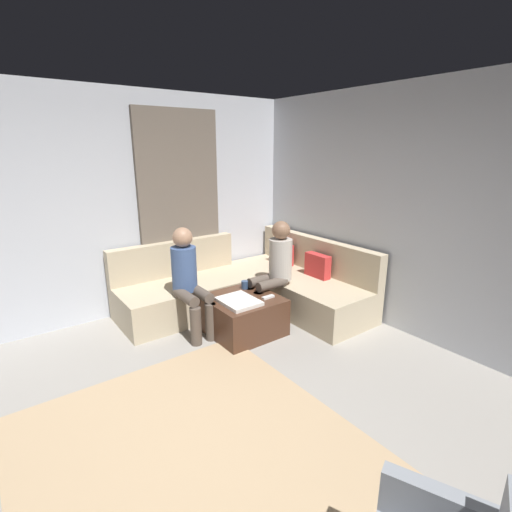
% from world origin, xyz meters
% --- Properties ---
extents(ground_plane, '(6.00, 6.00, 0.10)m').
position_xyz_m(ground_plane, '(0.00, 0.00, -0.05)').
color(ground_plane, gray).
extents(wall_back, '(6.00, 0.12, 2.70)m').
position_xyz_m(wall_back, '(0.00, 2.94, 1.35)').
color(wall_back, silver).
rests_on(wall_back, ground_plane).
extents(wall_left, '(0.12, 6.00, 2.70)m').
position_xyz_m(wall_left, '(-2.94, 0.00, 1.35)').
color(wall_left, silver).
rests_on(wall_left, ground_plane).
extents(curtain_panel, '(0.06, 1.10, 2.50)m').
position_xyz_m(curtain_panel, '(-2.84, 1.30, 1.25)').
color(curtain_panel, '#726659').
rests_on(curtain_panel, ground_plane).
extents(area_rug, '(2.60, 2.20, 0.01)m').
position_xyz_m(area_rug, '(-0.20, 0.10, 0.01)').
color(area_rug, tan).
rests_on(area_rug, ground_plane).
extents(sectional_couch, '(2.10, 2.55, 0.87)m').
position_xyz_m(sectional_couch, '(-2.08, 1.88, 0.28)').
color(sectional_couch, '#C6B593').
rests_on(sectional_couch, ground_plane).
extents(ottoman, '(0.76, 0.76, 0.42)m').
position_xyz_m(ottoman, '(-1.57, 1.40, 0.21)').
color(ottoman, '#4C2D1E').
rests_on(ottoman, ground_plane).
extents(folded_blanket, '(0.44, 0.36, 0.04)m').
position_xyz_m(folded_blanket, '(-1.47, 1.28, 0.44)').
color(folded_blanket, white).
rests_on(folded_blanket, ottoman).
extents(coffee_mug, '(0.08, 0.08, 0.10)m').
position_xyz_m(coffee_mug, '(-1.79, 1.58, 0.47)').
color(coffee_mug, '#334C72').
rests_on(coffee_mug, ottoman).
extents(game_remote, '(0.05, 0.15, 0.02)m').
position_xyz_m(game_remote, '(-1.39, 1.62, 0.43)').
color(game_remote, white).
rests_on(game_remote, ottoman).
extents(person_on_couch_back, '(0.30, 0.60, 1.20)m').
position_xyz_m(person_on_couch_back, '(-1.67, 1.93, 0.66)').
color(person_on_couch_back, brown).
rests_on(person_on_couch_back, ground_plane).
extents(person_on_couch_side, '(0.60, 0.30, 1.20)m').
position_xyz_m(person_on_couch_side, '(-1.93, 0.93, 0.66)').
color(person_on_couch_side, brown).
rests_on(person_on_couch_side, ground_plane).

